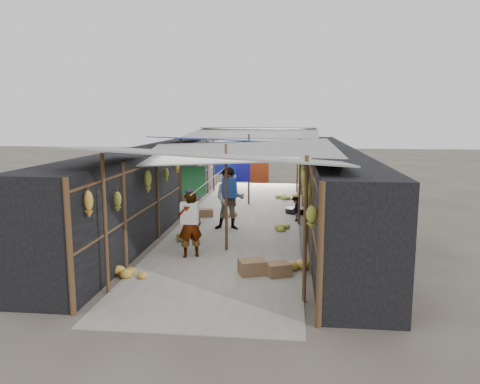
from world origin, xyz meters
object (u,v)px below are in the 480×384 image
at_px(shopper_blue, 230,199).
at_px(vendor_seated, 296,209).
at_px(crate_near, 252,267).
at_px(black_basin, 295,211).
at_px(vendor_elderly, 190,225).

height_order(shopper_blue, vendor_seated, shopper_blue).
distance_m(crate_near, black_basin, 6.34).
distance_m(black_basin, vendor_seated, 1.26).
bearing_deg(crate_near, vendor_elderly, 125.12).
bearing_deg(shopper_blue, vendor_elderly, -102.50).
relative_size(vendor_elderly, shopper_blue, 0.86).
distance_m(crate_near, vendor_seated, 5.14).
height_order(crate_near, black_basin, crate_near).
relative_size(crate_near, vendor_elderly, 0.34).
relative_size(black_basin, vendor_elderly, 0.43).
relative_size(shopper_blue, vendor_seated, 2.23).
bearing_deg(black_basin, shopper_blue, -127.68).
relative_size(crate_near, shopper_blue, 0.29).
xyz_separation_m(crate_near, black_basin, (0.93, 6.27, -0.06)).
bearing_deg(vendor_seated, crate_near, -22.77).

